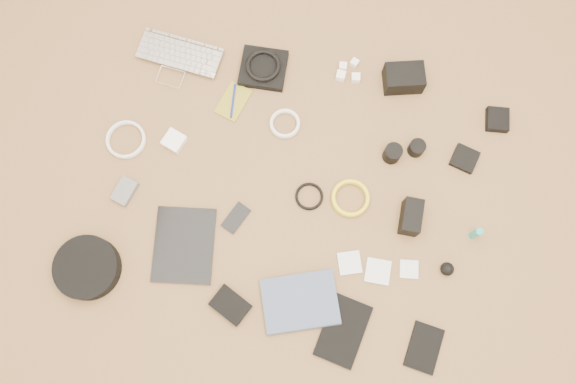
% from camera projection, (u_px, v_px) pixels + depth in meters
% --- Properties ---
extents(laptop, '(0.32, 0.23, 0.02)m').
position_uv_depth(laptop, '(176.00, 65.00, 2.07)').
color(laptop, silver).
rests_on(laptop, ground).
extents(headphone_pouch, '(0.18, 0.17, 0.03)m').
position_uv_depth(headphone_pouch, '(263.00, 68.00, 2.06)').
color(headphone_pouch, black).
rests_on(headphone_pouch, ground).
extents(headphones, '(0.14, 0.14, 0.02)m').
position_uv_depth(headphones, '(263.00, 66.00, 2.04)').
color(headphones, black).
rests_on(headphones, headphone_pouch).
extents(charger_a, '(0.03, 0.03, 0.03)m').
position_uv_depth(charger_a, '(343.00, 67.00, 2.06)').
color(charger_a, white).
rests_on(charger_a, ground).
extents(charger_b, '(0.03, 0.03, 0.03)m').
position_uv_depth(charger_b, '(341.00, 76.00, 2.05)').
color(charger_b, white).
rests_on(charger_b, ground).
extents(charger_c, '(0.03, 0.03, 0.02)m').
position_uv_depth(charger_c, '(354.00, 63.00, 2.07)').
color(charger_c, white).
rests_on(charger_c, ground).
extents(charger_d, '(0.04, 0.04, 0.03)m').
position_uv_depth(charger_d, '(356.00, 78.00, 2.05)').
color(charger_d, white).
rests_on(charger_d, ground).
extents(dslr_camera, '(0.16, 0.13, 0.08)m').
position_uv_depth(dslr_camera, '(404.00, 78.00, 2.02)').
color(dslr_camera, black).
rests_on(dslr_camera, ground).
extents(lens_pouch, '(0.09, 0.10, 0.03)m').
position_uv_depth(lens_pouch, '(497.00, 120.00, 2.01)').
color(lens_pouch, black).
rests_on(lens_pouch, ground).
extents(notebook_olive, '(0.12, 0.15, 0.01)m').
position_uv_depth(notebook_olive, '(233.00, 102.00, 2.04)').
color(notebook_olive, olive).
rests_on(notebook_olive, ground).
extents(pen_blue, '(0.03, 0.13, 0.01)m').
position_uv_depth(pen_blue, '(233.00, 101.00, 2.03)').
color(pen_blue, '#121E95').
rests_on(pen_blue, notebook_olive).
extents(cable_white_a, '(0.11, 0.11, 0.01)m').
position_uv_depth(cable_white_a, '(285.00, 124.00, 2.02)').
color(cable_white_a, white).
rests_on(cable_white_a, ground).
extents(lens_a, '(0.07, 0.07, 0.07)m').
position_uv_depth(lens_a, '(392.00, 153.00, 1.96)').
color(lens_a, black).
rests_on(lens_a, ground).
extents(lens_b, '(0.07, 0.07, 0.05)m').
position_uv_depth(lens_b, '(417.00, 148.00, 1.97)').
color(lens_b, black).
rests_on(lens_b, ground).
extents(card_reader, '(0.10, 0.10, 0.02)m').
position_uv_depth(card_reader, '(465.00, 159.00, 1.98)').
color(card_reader, black).
rests_on(card_reader, ground).
extents(power_brick, '(0.09, 0.09, 0.03)m').
position_uv_depth(power_brick, '(174.00, 141.00, 1.99)').
color(power_brick, white).
rests_on(power_brick, ground).
extents(cable_white_b, '(0.18, 0.18, 0.01)m').
position_uv_depth(cable_white_b, '(126.00, 140.00, 2.00)').
color(cable_white_b, white).
rests_on(cable_white_b, ground).
extents(cable_black, '(0.10, 0.10, 0.01)m').
position_uv_depth(cable_black, '(309.00, 197.00, 1.95)').
color(cable_black, black).
rests_on(cable_black, ground).
extents(cable_yellow, '(0.17, 0.17, 0.02)m').
position_uv_depth(cable_yellow, '(350.00, 199.00, 1.95)').
color(cable_yellow, yellow).
rests_on(cable_yellow, ground).
extents(flash, '(0.07, 0.12, 0.09)m').
position_uv_depth(flash, '(411.00, 217.00, 1.90)').
color(flash, black).
rests_on(flash, ground).
extents(lens_cleaner, '(0.03, 0.03, 0.08)m').
position_uv_depth(lens_cleaner, '(476.00, 233.00, 1.89)').
color(lens_cleaner, teal).
rests_on(lens_cleaner, ground).
extents(battery_charger, '(0.08, 0.10, 0.03)m').
position_uv_depth(battery_charger, '(125.00, 191.00, 1.95)').
color(battery_charger, slate).
rests_on(battery_charger, ground).
extents(tablet, '(0.25, 0.29, 0.01)m').
position_uv_depth(tablet, '(184.00, 245.00, 1.91)').
color(tablet, black).
rests_on(tablet, ground).
extents(phone, '(0.09, 0.12, 0.01)m').
position_uv_depth(phone, '(236.00, 218.00, 1.94)').
color(phone, black).
rests_on(phone, ground).
extents(filter_case_left, '(0.10, 0.10, 0.01)m').
position_uv_depth(filter_case_left, '(349.00, 263.00, 1.90)').
color(filter_case_left, silver).
rests_on(filter_case_left, ground).
extents(filter_case_mid, '(0.09, 0.09, 0.01)m').
position_uv_depth(filter_case_mid, '(378.00, 271.00, 1.89)').
color(filter_case_mid, silver).
rests_on(filter_case_mid, ground).
extents(filter_case_right, '(0.07, 0.07, 0.01)m').
position_uv_depth(filter_case_right, '(409.00, 269.00, 1.89)').
color(filter_case_right, silver).
rests_on(filter_case_right, ground).
extents(air_blower, '(0.06, 0.06, 0.05)m').
position_uv_depth(air_blower, '(447.00, 269.00, 1.88)').
color(air_blower, black).
rests_on(air_blower, ground).
extents(headphone_case, '(0.24, 0.24, 0.06)m').
position_uv_depth(headphone_case, '(87.00, 268.00, 1.87)').
color(headphone_case, black).
rests_on(headphone_case, ground).
extents(drive_case, '(0.14, 0.13, 0.03)m').
position_uv_depth(drive_case, '(230.00, 305.00, 1.86)').
color(drive_case, black).
rests_on(drive_case, ground).
extents(paperback, '(0.30, 0.26, 0.02)m').
position_uv_depth(paperback, '(304.00, 330.00, 1.84)').
color(paperback, '#404F6D').
rests_on(paperback, ground).
extents(notebook_black_a, '(0.16, 0.23, 0.02)m').
position_uv_depth(notebook_black_a, '(343.00, 331.00, 1.84)').
color(notebook_black_a, black).
rests_on(notebook_black_a, ground).
extents(notebook_black_b, '(0.11, 0.16, 0.01)m').
position_uv_depth(notebook_black_b, '(424.00, 348.00, 1.83)').
color(notebook_black_b, black).
rests_on(notebook_black_b, ground).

